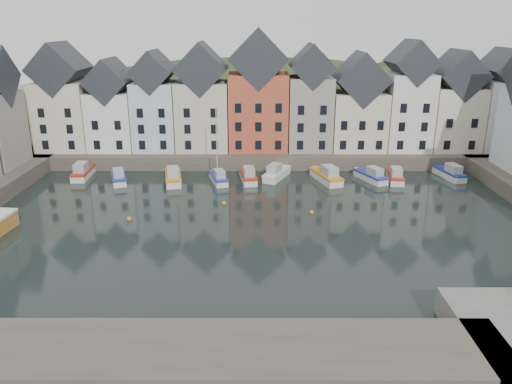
{
  "coord_description": "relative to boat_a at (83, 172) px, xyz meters",
  "views": [
    {
      "loc": [
        -0.16,
        -47.19,
        20.25
      ],
      "look_at": [
        -0.25,
        6.0,
        2.23
      ],
      "focal_mm": 35.0,
      "sensor_mm": 36.0,
      "label": 1
    }
  ],
  "objects": [
    {
      "name": "ground",
      "position": [
        24.24,
        -19.0,
        -0.73
      ],
      "size": [
        260.0,
        260.0,
        0.0
      ],
      "primitive_type": "plane",
      "color": "black",
      "rests_on": "ground"
    },
    {
      "name": "near_wall",
      "position": [
        14.24,
        -41.0,
        0.27
      ],
      "size": [
        50.0,
        6.0,
        2.0
      ],
      "primitive_type": "cube",
      "color": "#484337",
      "rests_on": "ground"
    },
    {
      "name": "boat_g",
      "position": [
        33.49,
        -2.03,
        0.04
      ],
      "size": [
        3.98,
        7.01,
        2.57
      ],
      "rotation": [
        0.0,
        0.0,
        0.3
      ],
      "color": "silver",
      "rests_on": "ground"
    },
    {
      "name": "boat_c",
      "position": [
        12.88,
        -2.41,
        0.01
      ],
      "size": [
        3.17,
        6.75,
        2.49
      ],
      "rotation": [
        0.0,
        0.0,
        0.18
      ],
      "color": "silver",
      "rests_on": "ground"
    },
    {
      "name": "boat_b",
      "position": [
        5.53,
        -2.29,
        -0.08
      ],
      "size": [
        3.42,
        5.94,
        2.18
      ],
      "rotation": [
        0.0,
        0.0,
        0.31
      ],
      "color": "silver",
      "rests_on": "ground"
    },
    {
      "name": "boat_f",
      "position": [
        26.77,
        -0.56,
        -0.02
      ],
      "size": [
        4.27,
        6.47,
        2.39
      ],
      "rotation": [
        0.0,
        0.0,
        -0.41
      ],
      "color": "silver",
      "rests_on": "ground"
    },
    {
      "name": "boat_e",
      "position": [
        22.93,
        -1.79,
        -0.04
      ],
      "size": [
        2.67,
        6.2,
        2.3
      ],
      "rotation": [
        0.0,
        0.0,
        0.14
      ],
      "color": "silver",
      "rests_on": "ground"
    },
    {
      "name": "mooring_buoys",
      "position": [
        20.24,
        -13.67,
        -0.58
      ],
      "size": [
        20.5,
        5.5,
        0.5
      ],
      "color": "orange",
      "rests_on": "ground"
    },
    {
      "name": "boat_a",
      "position": [
        0.0,
        0.0,
        0.0
      ],
      "size": [
        2.31,
        6.46,
        2.44
      ],
      "rotation": [
        0.0,
        0.0,
        0.05
      ],
      "color": "silver",
      "rests_on": "ground"
    },
    {
      "name": "boat_i",
      "position": [
        42.78,
        -1.71,
        -0.06
      ],
      "size": [
        2.53,
        6.03,
        2.25
      ],
      "rotation": [
        0.0,
        0.0,
        -0.13
      ],
      "color": "silver",
      "rests_on": "ground"
    },
    {
      "name": "far_terrace",
      "position": [
        27.45,
        9.0,
        8.15
      ],
      "size": [
        72.37,
        8.16,
        17.78
      ],
      "color": "beige",
      "rests_on": "far_quay"
    },
    {
      "name": "boat_h",
      "position": [
        39.6,
        -1.63,
        -0.06
      ],
      "size": [
        3.96,
        6.05,
        2.23
      ],
      "rotation": [
        0.0,
        0.0,
        0.41
      ],
      "color": "silver",
      "rests_on": "ground"
    },
    {
      "name": "hillside",
      "position": [
        24.26,
        37.0,
        -18.69
      ],
      "size": [
        153.6,
        70.4,
        64.0
      ],
      "color": "#27381C",
      "rests_on": "ground"
    },
    {
      "name": "boat_j",
      "position": [
        50.71,
        -0.3,
        -0.04
      ],
      "size": [
        3.05,
        6.24,
        2.3
      ],
      "rotation": [
        0.0,
        0.0,
        0.21
      ],
      "color": "silver",
      "rests_on": "ground"
    },
    {
      "name": "boat_d",
      "position": [
        18.96,
        -2.44,
        -0.06
      ],
      "size": [
        3.12,
        5.64,
        10.3
      ],
      "rotation": [
        0.0,
        0.0,
        0.28
      ],
      "color": "silver",
      "rests_on": "ground"
    },
    {
      "name": "far_quay",
      "position": [
        24.24,
        11.0,
        0.27
      ],
      "size": [
        90.0,
        16.0,
        2.0
      ],
      "primitive_type": "cube",
      "color": "#484337",
      "rests_on": "ground"
    }
  ]
}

